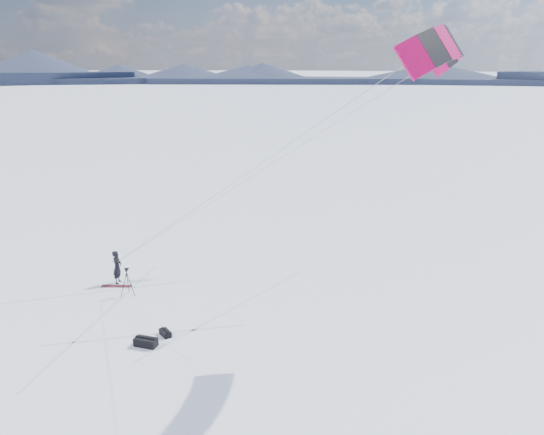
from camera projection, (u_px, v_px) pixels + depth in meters
The scene contains 9 objects.
ground at pixel (126, 305), 24.91m from camera, with size 1800.00×1800.00×0.00m, color white.
horizon_hills at pixel (120, 237), 23.98m from camera, with size 704.00×705.94×8.44m.
snow_tracks at pixel (97, 296), 25.91m from camera, with size 13.93×9.84×0.01m.
snowkiter at pixel (119, 283), 27.44m from camera, with size 0.63×0.42×1.74m, color black.
snowboard at pixel (117, 286), 26.97m from camera, with size 1.53×0.29×0.04m, color maroon.
tripod at pixel (127, 278), 25.71m from camera, with size 0.66×0.71×1.42m.
gear_bag_a at pixel (146, 342), 21.23m from camera, with size 0.98×0.61×0.41m.
gear_bag_b at pixel (165, 333), 22.05m from camera, with size 0.71×0.56×0.29m.
power_kite at pixel (436, 53), 18.45m from camera, with size 16.15×5.65×11.06m.
Camera 1 is at (17.04, -16.62, 10.88)m, focal length 35.00 mm.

